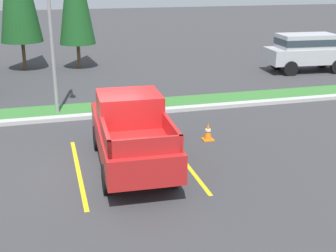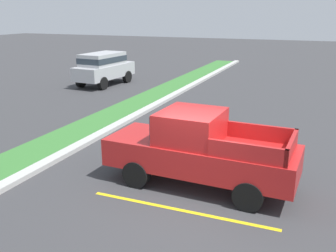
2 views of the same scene
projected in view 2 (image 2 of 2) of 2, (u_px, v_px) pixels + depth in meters
ground_plane at (193, 198)px, 9.89m from camera, size 120.00×120.00×0.00m
parking_line_near at (181, 210)px, 9.27m from camera, size 0.12×4.80×0.01m
parking_line_far at (215, 165)px, 12.01m from camera, size 0.12×4.80×0.01m
curb_strip at (40, 167)px, 11.68m from camera, size 56.00×0.40×0.15m
grass_median at (12, 163)px, 12.10m from camera, size 56.00×1.80×0.06m
pickup_truck_main at (199, 150)px, 10.36m from camera, size 2.14×5.30×2.10m
suv_distant at (104, 66)px, 24.69m from camera, size 4.72×2.22×2.10m
traffic_cone at (186, 138)px, 13.60m from camera, size 0.36×0.36×0.60m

